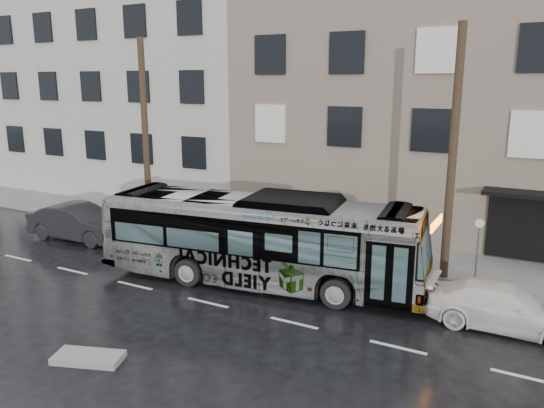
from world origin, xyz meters
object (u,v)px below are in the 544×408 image
at_px(bus, 260,239).
at_px(white_sedan, 504,307).
at_px(utility_pole_rear, 145,136).
at_px(dark_sedan, 79,222).
at_px(utility_pole_front, 453,156).
at_px(sign_post, 478,250).

xyz_separation_m(bus, white_sedan, (8.17, 0.28, -1.00)).
distance_m(utility_pole_rear, bus, 9.31).
distance_m(white_sedan, dark_sedan, 18.21).
relative_size(utility_pole_rear, bus, 0.76).
bearing_deg(bus, dark_sedan, 78.66).
xyz_separation_m(utility_pole_front, sign_post, (1.10, 0.00, -3.30)).
relative_size(white_sedan, dark_sedan, 0.90).
bearing_deg(bus, white_sedan, -95.31).
distance_m(sign_post, dark_sedan, 17.21).
distance_m(utility_pole_front, dark_sedan, 16.56).
xyz_separation_m(utility_pole_rear, sign_post, (15.10, 0.00, -3.30)).
height_order(utility_pole_rear, bus, utility_pole_rear).
bearing_deg(bus, sign_post, -71.36).
bearing_deg(utility_pole_front, sign_post, 0.00).
relative_size(sign_post, dark_sedan, 0.48).
height_order(utility_pole_front, sign_post, utility_pole_front).
xyz_separation_m(utility_pole_front, white_sedan, (2.31, -3.10, -3.99)).
bearing_deg(utility_pole_rear, dark_sedan, -125.29).
bearing_deg(utility_pole_rear, utility_pole_front, 0.00).
distance_m(utility_pole_front, bus, 7.40).
bearing_deg(white_sedan, dark_sedan, 86.55).
height_order(white_sedan, dark_sedan, dark_sedan).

